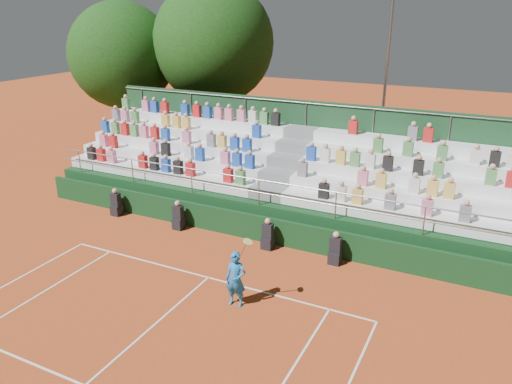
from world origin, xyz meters
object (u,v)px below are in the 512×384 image
at_px(tennis_player, 236,279).
at_px(tree_west, 122,56).
at_px(tree_east, 213,43).
at_px(floodlight_mast, 386,72).

bearing_deg(tennis_player, tree_west, 139.25).
bearing_deg(tree_west, tree_east, 19.54).
height_order(tree_west, tree_east, tree_east).
bearing_deg(tree_east, tennis_player, -57.43).
bearing_deg(tennis_player, tree_east, 122.57).
height_order(tree_west, floodlight_mast, floodlight_mast).
distance_m(tree_west, tree_east, 5.35).
bearing_deg(tree_east, floodlight_mast, 6.44).
distance_m(tree_east, floodlight_mast, 9.49).
bearing_deg(tennis_player, floodlight_mast, 87.20).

